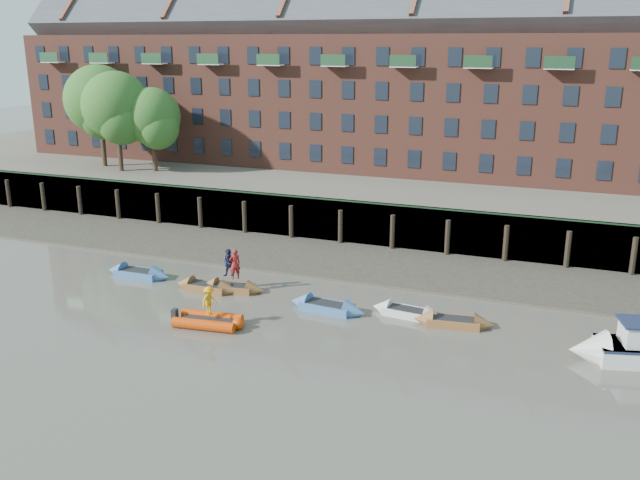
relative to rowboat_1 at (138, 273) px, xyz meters
The scene contains 18 objects.
ground 15.41m from the rowboat_1, 40.79° to the right, with size 220.00×220.00×0.00m, color #5A574E.
foreshore 14.11m from the rowboat_1, 34.21° to the left, with size 110.00×8.00×0.50m, color #3D382F.
mud_band 12.52m from the rowboat_1, 21.23° to the left, with size 110.00×1.60×0.10m, color #4C4336.
river_wall 17.02m from the rowboat_1, 46.54° to the left, with size 110.00×1.23×3.30m.
bank_terrace 28.47m from the rowboat_1, 65.78° to the left, with size 110.00×28.00×3.20m, color #5E594D.
apartment_terrace 31.93m from the rowboat_1, 66.57° to the left, with size 80.60×15.56×20.98m.
tree_cluster 23.88m from the rowboat_1, 128.91° to the left, with size 11.76×7.74×9.40m.
rowboat_1 is the anchor object (origin of this frame).
rowboat_2 5.41m from the rowboat_1, ahead, with size 4.22×1.23×1.22m.
rowboat_3 6.87m from the rowboat_1, ahead, with size 4.21×1.65×1.19m.
rowboat_4 13.40m from the rowboat_1, ahead, with size 4.69×1.74×1.33m.
rowboat_5 17.77m from the rowboat_1, ahead, with size 4.26×1.66×1.20m.
rowboat_6 20.39m from the rowboat_1, ahead, with size 4.41×1.78×1.24m.
rib_tender 9.80m from the rowboat_1, 32.03° to the right, with size 3.85×2.17×0.65m.
motor_launch 28.97m from the rowboat_1, ahead, with size 6.69×3.61×2.63m.
person_rower_a 7.23m from the rowboat_1, ahead, with size 0.68×0.45×1.87m, color maroon.
person_rower_b 6.76m from the rowboat_1, ahead, with size 0.86×0.67×1.76m, color #19233F.
person_rib_crew 9.78m from the rowboat_1, 31.93° to the right, with size 1.03×0.59×1.59m, color orange.
Camera 1 is at (14.10, -24.14, 14.59)m, focal length 38.00 mm.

